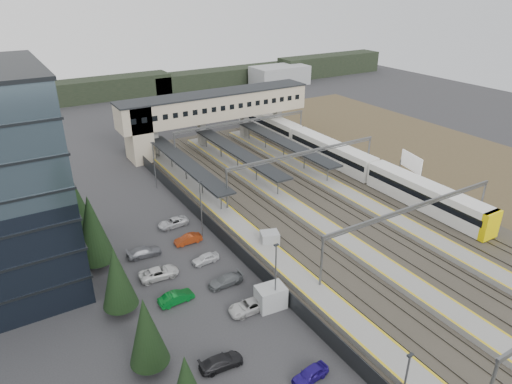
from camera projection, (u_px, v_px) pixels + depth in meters
ground at (293, 253)px, 58.40m from camera, size 220.00×220.00×0.00m
conifer_row at (128, 294)px, 43.04m from camera, size 4.42×49.82×9.50m
car_park at (225, 312)px, 47.09m from camera, size 10.68×44.70×1.29m
lampposts at (232, 236)px, 53.77m from camera, size 0.50×53.25×8.07m
fence at (229, 242)px, 58.79m from camera, size 0.08×90.00×2.00m
relay_cabin_near at (271, 297)px, 48.33m from camera, size 3.22×2.50×2.51m
relay_cabin_far at (270, 239)px, 59.32m from camera, size 2.81×2.57×2.11m
rail_corridor at (325, 217)px, 66.52m from camera, size 34.00×90.00×0.92m
canopies at (237, 152)px, 80.90m from camera, size 23.10×30.00×3.28m
footbridge at (204, 110)px, 91.12m from camera, size 40.40×6.40×11.20m
gantries at (352, 182)px, 63.79m from camera, size 28.40×62.28×7.17m
train at (332, 153)px, 85.07m from camera, size 3.14×65.60×3.95m
billboard at (411, 163)px, 78.12m from camera, size 1.44×5.53×4.74m
scrub_east at (478, 170)px, 83.34m from camera, size 34.00×120.00×0.06m
treeline_far at (182, 82)px, 139.69m from camera, size 170.00×19.00×7.00m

